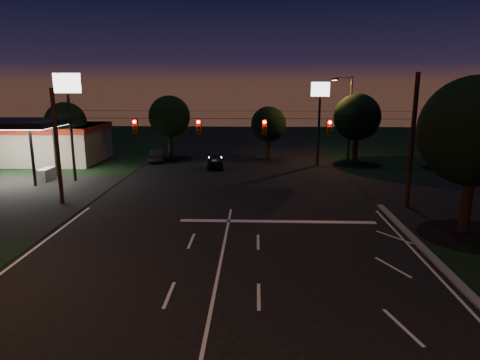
{
  "coord_description": "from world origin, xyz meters",
  "views": [
    {
      "loc": [
        1.63,
        -13.59,
        8.3
      ],
      "look_at": [
        0.76,
        9.73,
        3.0
      ],
      "focal_mm": 32.0,
      "sensor_mm": 36.0,
      "label": 1
    }
  ],
  "objects_px": {
    "car_oncoming_b": "(157,155)",
    "car_oncoming_a": "(215,161)",
    "utility_pole_right": "(406,207)",
    "tree_right_near": "(474,132)"
  },
  "relations": [
    {
      "from": "car_oncoming_b",
      "to": "tree_right_near",
      "type": "bearing_deg",
      "value": 128.36
    },
    {
      "from": "tree_right_near",
      "to": "car_oncoming_b",
      "type": "xyz_separation_m",
      "value": [
        -22.53,
        21.47,
        -4.98
      ]
    },
    {
      "from": "tree_right_near",
      "to": "utility_pole_right",
      "type": "bearing_deg",
      "value": 107.53
    },
    {
      "from": "utility_pole_right",
      "to": "car_oncoming_a",
      "type": "height_order",
      "value": "utility_pole_right"
    },
    {
      "from": "car_oncoming_a",
      "to": "car_oncoming_b",
      "type": "relative_size",
      "value": 0.95
    },
    {
      "from": "utility_pole_right",
      "to": "car_oncoming_a",
      "type": "bearing_deg",
      "value": 137.21
    },
    {
      "from": "car_oncoming_a",
      "to": "tree_right_near",
      "type": "bearing_deg",
      "value": 126.22
    },
    {
      "from": "utility_pole_right",
      "to": "car_oncoming_a",
      "type": "xyz_separation_m",
      "value": [
        -14.41,
        13.34,
        0.68
      ]
    },
    {
      "from": "car_oncoming_b",
      "to": "car_oncoming_a",
      "type": "bearing_deg",
      "value": 145.42
    },
    {
      "from": "car_oncoming_a",
      "to": "car_oncoming_b",
      "type": "bearing_deg",
      "value": -31.59
    }
  ]
}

